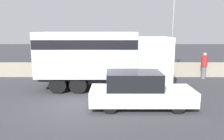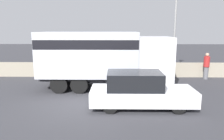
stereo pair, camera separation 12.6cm
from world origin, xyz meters
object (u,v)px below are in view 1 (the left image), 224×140
street_lamp (175,14)px  pedestrian (205,65)px  box_truck (102,55)px  car_hatchback (140,90)px

street_lamp → pedestrian: size_ratio=4.20×
box_truck → car_hatchback: box_truck is taller
street_lamp → pedestrian: (2.32, 0.03, -3.45)m
street_lamp → box_truck: (-4.73, -2.53, -2.44)m
car_hatchback → pedestrian: (5.23, 5.66, 0.17)m
box_truck → pedestrian: bearing=19.9°
pedestrian → car_hatchback: bearing=-132.8°
street_lamp → box_truck: size_ratio=1.03×
box_truck → car_hatchback: (1.82, -3.10, -1.19)m
street_lamp → pedestrian: bearing=0.7°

